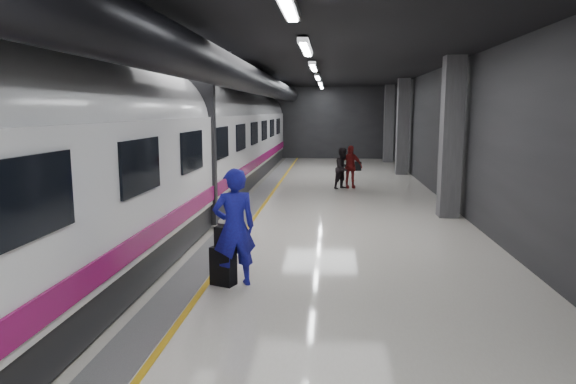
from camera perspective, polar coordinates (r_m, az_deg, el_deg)
name	(u,v)px	position (r m, az deg, el deg)	size (l,w,h in m)	color
ground	(283,229)	(13.19, -0.51, -4.16)	(40.00, 40.00, 0.00)	silver
platform_hall	(276,90)	(13.83, -1.36, 11.22)	(10.02, 40.02, 4.51)	black
train	(157,148)	(13.57, -14.36, 4.78)	(3.05, 38.00, 4.05)	black
traveler_main	(234,228)	(8.86, -5.98, -3.96)	(0.75, 0.49, 2.05)	#171DB1
suitcase_main	(223,266)	(9.08, -7.20, -8.15)	(0.41, 0.26, 0.67)	black
shoulder_bag	(223,237)	(8.95, -7.27, -4.98)	(0.27, 0.14, 0.36)	black
traveler_far_a	(343,168)	(19.99, 6.15, 2.65)	(0.78, 0.61, 1.61)	black
traveler_far_b	(350,167)	(20.27, 6.90, 2.80)	(0.98, 0.41, 1.67)	maroon
suitcase_far	(358,166)	(26.29, 7.77, 2.87)	(0.31, 0.20, 0.45)	black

